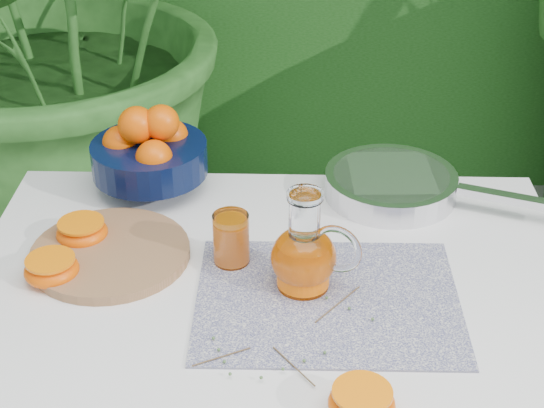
{
  "coord_description": "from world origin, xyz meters",
  "views": [
    {
      "loc": [
        -0.04,
        -1.14,
        1.56
      ],
      "look_at": [
        -0.07,
        -0.02,
        0.88
      ],
      "focal_mm": 55.0,
      "sensor_mm": 36.0,
      "label": 1
    }
  ],
  "objects_px": {
    "fruit_bowl": "(149,151)",
    "juice_pitcher": "(305,255)",
    "cutting_board": "(110,253)",
    "white_table": "(272,318)",
    "saute_pan": "(393,184)"
  },
  "relations": [
    {
      "from": "white_table",
      "to": "juice_pitcher",
      "type": "relative_size",
      "value": 5.81
    },
    {
      "from": "cutting_board",
      "to": "saute_pan",
      "type": "bearing_deg",
      "value": 24.11
    },
    {
      "from": "white_table",
      "to": "saute_pan",
      "type": "height_order",
      "value": "saute_pan"
    },
    {
      "from": "cutting_board",
      "to": "white_table",
      "type": "bearing_deg",
      "value": -10.78
    },
    {
      "from": "cutting_board",
      "to": "fruit_bowl",
      "type": "relative_size",
      "value": 0.96
    },
    {
      "from": "fruit_bowl",
      "to": "juice_pitcher",
      "type": "height_order",
      "value": "juice_pitcher"
    },
    {
      "from": "cutting_board",
      "to": "fruit_bowl",
      "type": "bearing_deg",
      "value": 81.98
    },
    {
      "from": "cutting_board",
      "to": "saute_pan",
      "type": "relative_size",
      "value": 0.59
    },
    {
      "from": "fruit_bowl",
      "to": "cutting_board",
      "type": "bearing_deg",
      "value": -98.02
    },
    {
      "from": "saute_pan",
      "to": "cutting_board",
      "type": "bearing_deg",
      "value": -155.89
    },
    {
      "from": "fruit_bowl",
      "to": "juice_pitcher",
      "type": "relative_size",
      "value": 1.63
    },
    {
      "from": "cutting_board",
      "to": "fruit_bowl",
      "type": "height_order",
      "value": "fruit_bowl"
    },
    {
      "from": "white_table",
      "to": "cutting_board",
      "type": "xyz_separation_m",
      "value": [
        -0.27,
        0.05,
        0.09
      ]
    },
    {
      "from": "white_table",
      "to": "juice_pitcher",
      "type": "bearing_deg",
      "value": -23.46
    },
    {
      "from": "cutting_board",
      "to": "saute_pan",
      "type": "distance_m",
      "value": 0.54
    }
  ]
}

